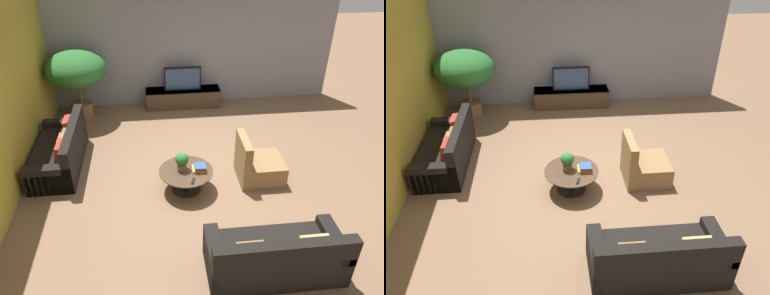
% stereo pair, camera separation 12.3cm
% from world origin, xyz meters
% --- Properties ---
extents(ground_plane, '(24.00, 24.00, 0.00)m').
position_xyz_m(ground_plane, '(0.00, 0.00, 0.00)').
color(ground_plane, brown).
extents(back_wall_stone, '(7.40, 0.12, 3.00)m').
position_xyz_m(back_wall_stone, '(0.00, 3.26, 1.50)').
color(back_wall_stone, gray).
rests_on(back_wall_stone, ground).
extents(side_wall_left, '(0.12, 7.40, 3.00)m').
position_xyz_m(side_wall_left, '(-3.26, 0.20, 1.50)').
color(side_wall_left, gold).
rests_on(side_wall_left, ground).
extents(media_console, '(1.86, 0.50, 0.45)m').
position_xyz_m(media_console, '(-0.07, 2.94, 0.23)').
color(media_console, '#473323').
rests_on(media_console, ground).
extents(television, '(0.90, 0.13, 0.58)m').
position_xyz_m(television, '(-0.07, 2.94, 0.73)').
color(television, black).
rests_on(television, media_console).
extents(coffee_table, '(0.94, 0.94, 0.40)m').
position_xyz_m(coffee_table, '(-0.32, -0.39, 0.28)').
color(coffee_table, black).
rests_on(coffee_table, ground).
extents(couch_by_wall, '(0.84, 1.89, 0.84)m').
position_xyz_m(couch_by_wall, '(-2.64, 0.62, 0.29)').
color(couch_by_wall, black).
rests_on(couch_by_wall, ground).
extents(couch_near_entry, '(1.84, 0.84, 0.84)m').
position_xyz_m(couch_near_entry, '(0.69, -2.32, 0.29)').
color(couch_near_entry, black).
rests_on(couch_near_entry, ground).
extents(armchair_wicker, '(0.80, 0.76, 0.86)m').
position_xyz_m(armchair_wicker, '(1.00, -0.21, 0.27)').
color(armchair_wicker, olive).
rests_on(armchair_wicker, ground).
extents(potted_palm_tall, '(1.35, 1.35, 1.61)m').
position_xyz_m(potted_palm_tall, '(-2.49, 2.63, 1.15)').
color(potted_palm_tall, brown).
rests_on(potted_palm_tall, ground).
extents(potted_plant_tabletop, '(0.23, 0.23, 0.33)m').
position_xyz_m(potted_plant_tabletop, '(-0.38, -0.34, 0.58)').
color(potted_plant_tabletop, brown).
rests_on(potted_plant_tabletop, coffee_table).
extents(book_stack, '(0.24, 0.25, 0.10)m').
position_xyz_m(book_stack, '(-0.09, -0.40, 0.45)').
color(book_stack, gold).
rests_on(book_stack, coffee_table).
extents(remote_black, '(0.08, 0.16, 0.02)m').
position_xyz_m(remote_black, '(-0.23, -0.71, 0.41)').
color(remote_black, black).
rests_on(remote_black, coffee_table).
extents(remote_silver, '(0.12, 0.16, 0.02)m').
position_xyz_m(remote_silver, '(-0.34, -0.07, 0.41)').
color(remote_silver, gray).
rests_on(remote_silver, coffee_table).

